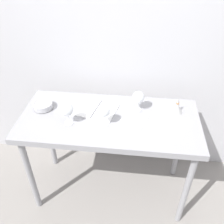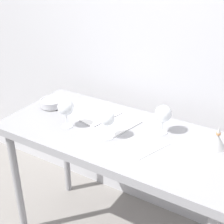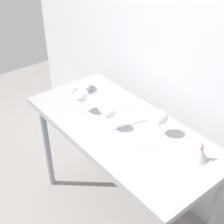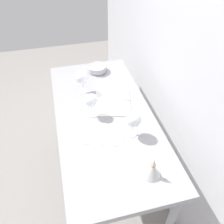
{
  "view_description": "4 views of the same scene",
  "coord_description": "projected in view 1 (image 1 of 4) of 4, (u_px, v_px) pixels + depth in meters",
  "views": [
    {
      "loc": [
        0.19,
        -1.49,
        2.1
      ],
      "look_at": [
        0.02,
        0.03,
        0.93
      ],
      "focal_mm": 39.47,
      "sensor_mm": 36.0,
      "label": 1
    },
    {
      "loc": [
        0.8,
        -1.39,
        1.86
      ],
      "look_at": [
        -0.06,
        0.03,
        1.0
      ],
      "focal_mm": 51.68,
      "sensor_mm": 36.0,
      "label": 2
    },
    {
      "loc": [
        1.24,
        -1.08,
        2.11
      ],
      "look_at": [
        -0.08,
        -0.02,
        0.97
      ],
      "focal_mm": 49.93,
      "sensor_mm": 36.0,
      "label": 3
    },
    {
      "loc": [
        1.16,
        -0.24,
        1.99
      ],
      "look_at": [
        0.03,
        0.04,
        0.94
      ],
      "focal_mm": 37.74,
      "sensor_mm": 36.0,
      "label": 4
    }
  ],
  "objects": [
    {
      "name": "wine_glass_near_center",
      "position": [
        104.0,
        112.0,
        1.79
      ],
      "size": [
        0.09,
        0.09,
        0.17
      ],
      "color": "white",
      "rests_on": "steel_counter"
    },
    {
      "name": "wine_glass_far_right",
      "position": [
        138.0,
        98.0,
        1.93
      ],
      "size": [
        0.1,
        0.1,
        0.17
      ],
      "color": "white",
      "rests_on": "steel_counter"
    },
    {
      "name": "tasting_sheet_upper",
      "position": [
        132.0,
        122.0,
        1.87
      ],
      "size": [
        0.25,
        0.29,
        0.0
      ],
      "primitive_type": "cube",
      "rotation": [
        0.0,
        0.0,
        -0.34
      ],
      "color": "white",
      "rests_on": "steel_counter"
    },
    {
      "name": "decanter_funnel",
      "position": [
        177.0,
        108.0,
        1.96
      ],
      "size": [
        0.1,
        0.1,
        0.13
      ],
      "color": "#B3B3B3",
      "rests_on": "steel_counter"
    },
    {
      "name": "tasting_bowl",
      "position": [
        43.0,
        105.0,
        2.0
      ],
      "size": [
        0.16,
        0.16,
        0.05
      ],
      "color": "#DBCC66",
      "rests_on": "steel_counter"
    },
    {
      "name": "steel_counter",
      "position": [
        110.0,
        128.0,
        1.98
      ],
      "size": [
        1.4,
        0.65,
        0.9
      ],
      "color": "#939398",
      "rests_on": "ground_plane"
    },
    {
      "name": "wine_glass_near_left",
      "position": [
        67.0,
        110.0,
        1.79
      ],
      "size": [
        0.1,
        0.1,
        0.18
      ],
      "color": "white",
      "rests_on": "steel_counter"
    },
    {
      "name": "ground_plane",
      "position": [
        110.0,
        188.0,
        2.47
      ],
      "size": [
        6.0,
        6.0,
        0.0
      ],
      "primitive_type": "plane",
      "color": "gray"
    },
    {
      "name": "open_notebook",
      "position": [
        96.0,
        110.0,
        2.0
      ],
      "size": [
        0.36,
        0.31,
        0.01
      ],
      "rotation": [
        0.0,
        0.0,
        -0.22
      ],
      "color": "white",
      "rests_on": "steel_counter"
    },
    {
      "name": "back_wall",
      "position": [
        116.0,
        44.0,
        2.07
      ],
      "size": [
        3.8,
        0.04,
        2.6
      ],
      "primitive_type": "cube",
      "color": "#BCBCC1",
      "rests_on": "ground_plane"
    }
  ]
}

